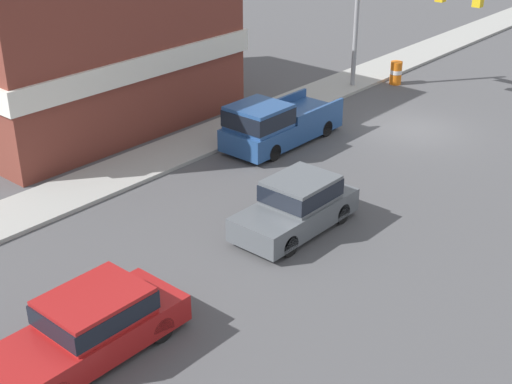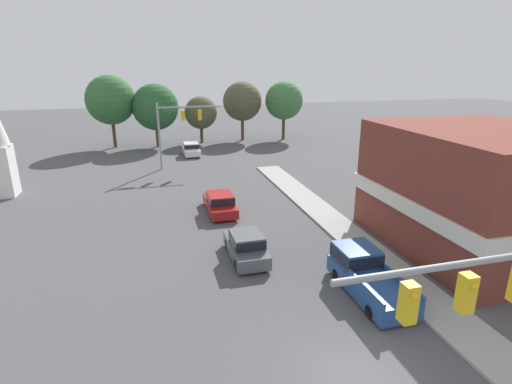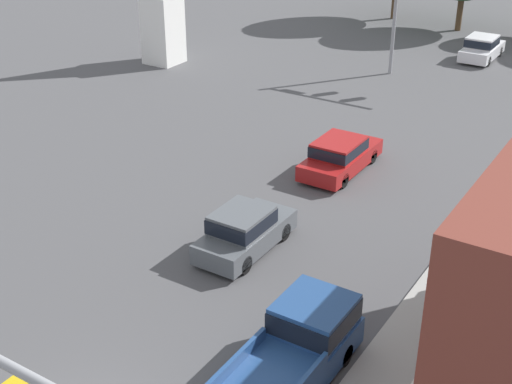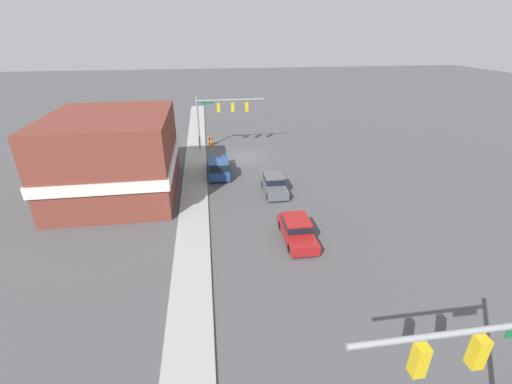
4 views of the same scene
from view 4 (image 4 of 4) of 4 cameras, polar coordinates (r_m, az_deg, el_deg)
name	(u,v)px [view 4 (image 4 of 4)]	position (r m, az deg, el deg)	size (l,w,h in m)	color
ground_plane	(245,157)	(40.61, -1.91, 5.86)	(200.00, 200.00, 0.00)	#4C4C4F
sidewalk_curb	(196,159)	(40.39, -10.01, 5.48)	(2.40, 60.00, 0.14)	#9E9E99
near_signal_assembly	(221,111)	(42.08, -5.84, 13.34)	(8.07, 0.49, 6.58)	gray
far_signal_assembly	(490,364)	(12.87, 34.41, -22.57)	(6.59, 0.49, 6.97)	gray
car_lead	(274,184)	(31.38, 3.02, 1.39)	(1.84, 4.27, 1.66)	black
car_second_ahead	(297,229)	(24.65, 6.81, -6.14)	(1.93, 4.77, 1.55)	black
pickup_truck_parked	(218,167)	(35.18, -6.28, 4.18)	(2.03, 5.38, 1.93)	black
construction_barrel	(210,141)	(44.93, -7.67, 8.38)	(0.59, 0.59, 1.14)	orange
corner_brick_building	(115,157)	(32.56, -22.51, 5.45)	(10.25, 11.77, 7.23)	brown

